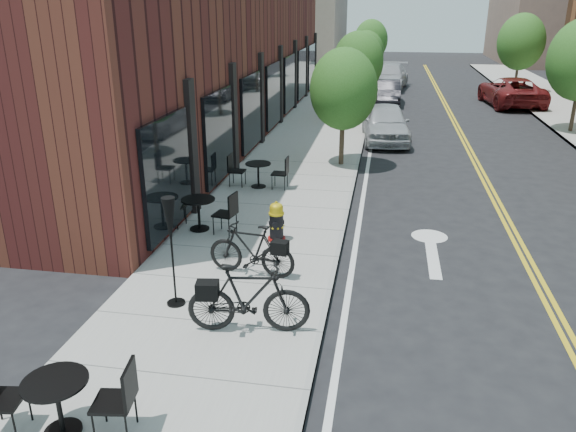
# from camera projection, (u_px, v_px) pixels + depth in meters

# --- Properties ---
(ground) EXTENTS (120.00, 120.00, 0.00)m
(ground) POSITION_uv_depth(u_px,v_px,m) (332.00, 295.00, 10.64)
(ground) COLOR black
(ground) RESTS_ON ground
(sidewalk_near) EXTENTS (4.00, 70.00, 0.12)m
(sidewalk_near) POSITION_uv_depth(u_px,v_px,m) (304.00, 156.00, 20.16)
(sidewalk_near) COLOR #9E9B93
(sidewalk_near) RESTS_ON ground
(building_near) EXTENTS (5.00, 28.00, 7.00)m
(building_near) POSITION_uv_depth(u_px,v_px,m) (212.00, 47.00, 23.36)
(building_near) COLOR #431715
(building_near) RESTS_ON ground
(bg_building_left) EXTENTS (8.00, 14.00, 10.00)m
(bg_building_left) POSITION_uv_depth(u_px,v_px,m) (301.00, 7.00, 54.41)
(bg_building_left) COLOR #726656
(bg_building_left) RESTS_ON ground
(tree_near_a) EXTENTS (2.20, 2.20, 3.81)m
(tree_near_a) POSITION_uv_depth(u_px,v_px,m) (344.00, 89.00, 18.11)
(tree_near_a) COLOR #382B1E
(tree_near_a) RESTS_ON sidewalk_near
(tree_near_b) EXTENTS (2.30, 2.30, 3.98)m
(tree_near_b) POSITION_uv_depth(u_px,v_px,m) (358.00, 62.00, 25.45)
(tree_near_b) COLOR #382B1E
(tree_near_b) RESTS_ON sidewalk_near
(tree_near_c) EXTENTS (2.10, 2.10, 3.67)m
(tree_near_c) POSITION_uv_depth(u_px,v_px,m) (366.00, 53.00, 32.89)
(tree_near_c) COLOR #382B1E
(tree_near_c) RESTS_ON sidewalk_near
(tree_near_d) EXTENTS (2.40, 2.40, 4.11)m
(tree_near_d) POSITION_uv_depth(u_px,v_px,m) (371.00, 40.00, 40.17)
(tree_near_d) COLOR #382B1E
(tree_near_d) RESTS_ON sidewalk_near
(tree_far_c) EXTENTS (2.80, 2.80, 4.62)m
(tree_far_c) POSITION_uv_depth(u_px,v_px,m) (521.00, 42.00, 33.98)
(tree_far_c) COLOR #382B1E
(tree_far_c) RESTS_ON sidewalk_far
(fire_hydrant) EXTENTS (0.53, 0.53, 0.93)m
(fire_hydrant) POSITION_uv_depth(u_px,v_px,m) (276.00, 222.00, 12.69)
(fire_hydrant) COLOR maroon
(fire_hydrant) RESTS_ON sidewalk_near
(bicycle_left) EXTENTS (1.84, 0.74, 1.07)m
(bicycle_left) POSITION_uv_depth(u_px,v_px,m) (251.00, 250.00, 11.01)
(bicycle_left) COLOR black
(bicycle_left) RESTS_ON sidewalk_near
(bicycle_right) EXTENTS (2.06, 0.85, 1.20)m
(bicycle_right) POSITION_uv_depth(u_px,v_px,m) (249.00, 299.00, 9.05)
(bicycle_right) COLOR black
(bicycle_right) RESTS_ON sidewalk_near
(bistro_set_a) EXTENTS (1.90, 0.91, 1.00)m
(bistro_set_a) POSITION_uv_depth(u_px,v_px,m) (58.00, 399.00, 6.89)
(bistro_set_a) COLOR black
(bistro_set_a) RESTS_ON sidewalk_near
(bistro_set_b) EXTENTS (1.90, 0.94, 1.00)m
(bistro_set_b) POSITION_uv_depth(u_px,v_px,m) (199.00, 210.00, 13.27)
(bistro_set_b) COLOR black
(bistro_set_b) RESTS_ON sidewalk_near
(bistro_set_c) EXTENTS (1.74, 0.77, 0.94)m
(bistro_set_c) POSITION_uv_depth(u_px,v_px,m) (258.00, 171.00, 16.42)
(bistro_set_c) COLOR black
(bistro_set_c) RESTS_ON sidewalk_near
(patio_umbrella) EXTENTS (0.33, 0.33, 2.02)m
(patio_umbrella) POSITION_uv_depth(u_px,v_px,m) (170.00, 229.00, 9.59)
(patio_umbrella) COLOR black
(patio_umbrella) RESTS_ON sidewalk_near
(parked_car_a) EXTENTS (2.14, 4.50, 1.49)m
(parked_car_a) POSITION_uv_depth(u_px,v_px,m) (385.00, 123.00, 22.40)
(parked_car_a) COLOR #AAADB2
(parked_car_a) RESTS_ON ground
(parked_car_b) EXTENTS (1.44, 3.93, 1.29)m
(parked_car_b) POSITION_uv_depth(u_px,v_px,m) (387.00, 92.00, 30.96)
(parked_car_b) COLOR black
(parked_car_b) RESTS_ON ground
(parked_car_c) EXTENTS (2.87, 5.69, 1.59)m
(parked_car_c) POSITION_uv_depth(u_px,v_px,m) (388.00, 77.00, 36.39)
(parked_car_c) COLOR #ADADB1
(parked_car_c) RESTS_ON ground
(parked_car_far) EXTENTS (3.08, 5.75, 1.54)m
(parked_car_far) POSITION_uv_depth(u_px,v_px,m) (511.00, 91.00, 30.37)
(parked_car_far) COLOR maroon
(parked_car_far) RESTS_ON ground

